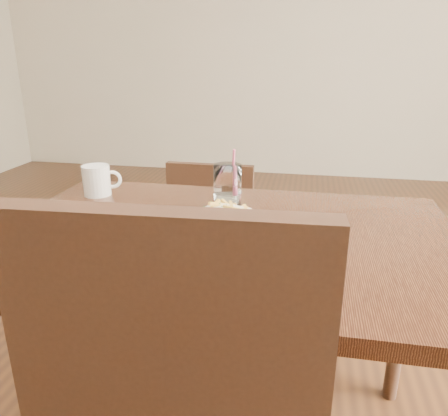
% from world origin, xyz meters
% --- Properties ---
extents(table, '(1.20, 0.80, 0.75)m').
position_xyz_m(table, '(0.00, 0.00, 0.67)').
color(table, black).
rests_on(table, ground).
extents(chair_far, '(0.36, 0.36, 0.77)m').
position_xyz_m(chair_far, '(-0.18, 0.72, 0.44)').
color(chair_far, black).
rests_on(chair_far, ground).
extents(fries_plate, '(0.31, 0.28, 0.02)m').
position_xyz_m(fries_plate, '(0.00, -0.01, 0.76)').
color(fries_plate, white).
rests_on(fries_plate, table).
extents(loaded_fries, '(0.23, 0.19, 0.06)m').
position_xyz_m(loaded_fries, '(0.00, -0.01, 0.80)').
color(loaded_fries, gold).
rests_on(loaded_fries, fries_plate).
extents(napkin, '(0.21, 0.16, 0.01)m').
position_xyz_m(napkin, '(-0.23, -0.09, 0.75)').
color(napkin, white).
rests_on(napkin, table).
extents(cutlery, '(0.19, 0.10, 0.01)m').
position_xyz_m(cutlery, '(-0.23, -0.08, 0.76)').
color(cutlery, silver).
rests_on(cutlery, napkin).
extents(water_glass, '(0.08, 0.08, 0.18)m').
position_xyz_m(water_glass, '(-0.03, 0.19, 0.81)').
color(water_glass, white).
rests_on(water_glass, table).
extents(coffee_mug, '(0.12, 0.09, 0.10)m').
position_xyz_m(coffee_mug, '(-0.47, 0.24, 0.80)').
color(coffee_mug, white).
rests_on(coffee_mug, table).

